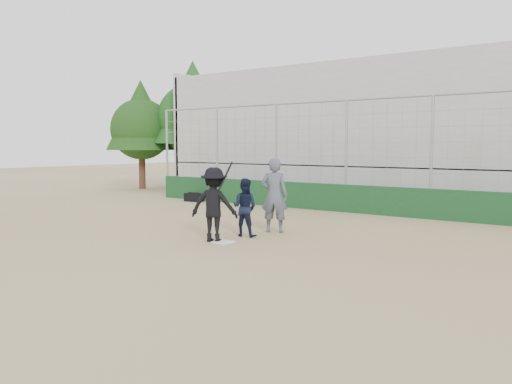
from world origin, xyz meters
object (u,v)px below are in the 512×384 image
Objects in this scene: batter_at_plate at (214,204)px; umpire at (274,199)px; catcher_crouched at (245,217)px; equipment_bag at (194,197)px.

batter_at_plate reaches higher than umpire.
catcher_crouched is at bearing 52.49° from umpire.
umpire is at bearing 72.99° from catcher_crouched.
umpire is (0.30, 0.97, 0.40)m from catcher_crouched.
equipment_bag is at bearing 141.24° from catcher_crouched.
batter_at_plate is at bearing -102.95° from catcher_crouched.
batter_at_plate is 2.29× the size of equipment_bag.
umpire is (0.52, 1.95, -0.00)m from batter_at_plate.
umpire is at bearing -32.20° from equipment_bag.
catcher_crouched is at bearing 77.05° from batter_at_plate.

